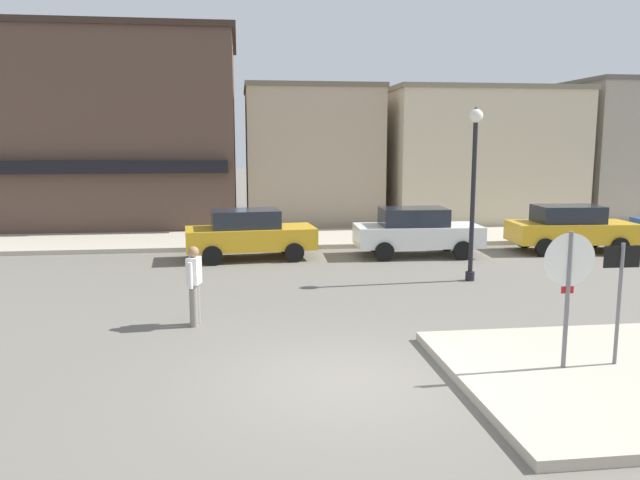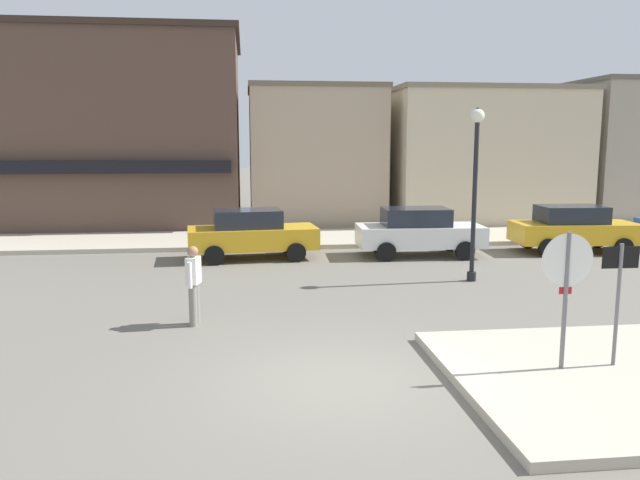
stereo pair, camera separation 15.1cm
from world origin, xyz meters
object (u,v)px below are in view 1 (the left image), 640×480
object	(u,v)px
pedestrian_crossing_near	(194,283)
stop_sign	(568,282)
parked_car_third	(570,228)
parked_car_second	(416,231)
parked_car_nearest	(249,233)
lamp_post	(474,169)
one_way_sign	(620,291)

from	to	relation	value
pedestrian_crossing_near	stop_sign	bearing A→B (deg)	-30.87
pedestrian_crossing_near	parked_car_third	bearing A→B (deg)	30.75
parked_car_second	pedestrian_crossing_near	bearing A→B (deg)	-133.21
parked_car_nearest	parked_car_second	distance (m)	5.36
parked_car_nearest	lamp_post	bearing A→B (deg)	-33.99
stop_sign	parked_car_nearest	distance (m)	11.69
stop_sign	pedestrian_crossing_near	world-z (taller)	stop_sign
parked_car_nearest	pedestrian_crossing_near	world-z (taller)	pedestrian_crossing_near
one_way_sign	parked_car_second	size ratio (longest dim) A/B	0.52
lamp_post	parked_car_third	size ratio (longest dim) A/B	1.11
parked_car_second	parked_car_nearest	bearing A→B (deg)	178.46
stop_sign	pedestrian_crossing_near	xyz separation A→B (m)	(-5.92, 3.54, -0.65)
one_way_sign	parked_car_nearest	distance (m)	12.04
one_way_sign	parked_car_second	world-z (taller)	one_way_sign
parked_car_nearest	parked_car_second	world-z (taller)	same
lamp_post	stop_sign	bearing A→B (deg)	-98.80
parked_car_third	pedestrian_crossing_near	world-z (taller)	pedestrian_crossing_near
parked_car_third	parked_car_second	bearing A→B (deg)	-179.15
one_way_sign	parked_car_third	distance (m)	11.74
stop_sign	parked_car_nearest	xyz separation A→B (m)	(-4.72, 10.67, -0.71)
one_way_sign	lamp_post	xyz separation A→B (m)	(0.16, 6.75, 1.63)
stop_sign	parked_car_third	bearing A→B (deg)	60.67
lamp_post	one_way_sign	bearing A→B (deg)	-91.36
lamp_post	parked_car_third	distance (m)	6.58
parked_car_nearest	pedestrian_crossing_near	distance (m)	7.24
pedestrian_crossing_near	one_way_sign	bearing A→B (deg)	-27.21
stop_sign	parked_car_nearest	world-z (taller)	stop_sign
one_way_sign	stop_sign	bearing A→B (deg)	-177.65
lamp_post	parked_car_nearest	distance (m)	7.28
lamp_post	pedestrian_crossing_near	world-z (taller)	lamp_post
stop_sign	parked_car_second	bearing A→B (deg)	86.51
pedestrian_crossing_near	parked_car_second	bearing A→B (deg)	46.79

